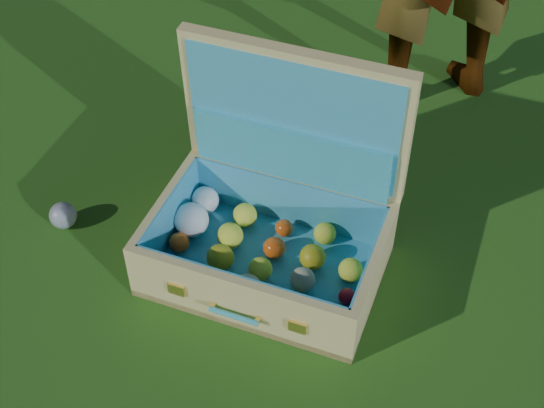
# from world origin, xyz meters

# --- Properties ---
(ground) EXTENTS (60.00, 60.00, 0.00)m
(ground) POSITION_xyz_m (0.00, 0.00, 0.00)
(ground) COLOR #215114
(ground) RESTS_ON ground
(stray_ball) EXTENTS (0.07, 0.07, 0.07)m
(stray_ball) POSITION_xyz_m (-0.54, -0.07, 0.04)
(stray_ball) COLOR teal
(stray_ball) RESTS_ON ground
(suitcase) EXTENTS (0.63, 0.50, 0.55)m
(suitcase) POSITION_xyz_m (0.03, -0.06, 0.16)
(suitcase) COLOR #DEC677
(suitcase) RESTS_ON ground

